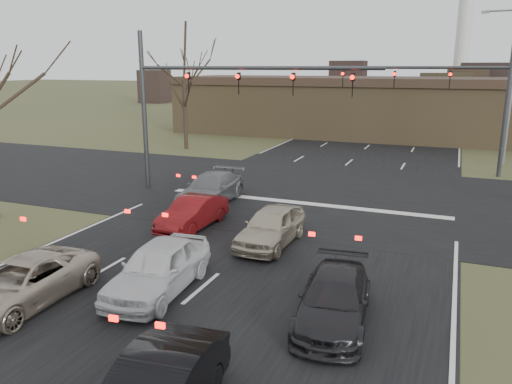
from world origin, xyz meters
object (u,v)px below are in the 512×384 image
building (405,108)px  car_charcoal_sedan (334,299)px  mast_arm_near (200,92)px  car_red_ahead (193,213)px  mast_arm_far (455,88)px  car_grey_ahead (211,189)px  streetlight_right_far (510,77)px  car_white_sedan (158,268)px  car_silver_ahead (271,226)px  car_silver_suv (22,282)px

building → car_charcoal_sedan: size_ratio=10.19×
mast_arm_near → car_red_ahead: 7.13m
mast_arm_far → car_charcoal_sedan: (-2.18, -20.45, -4.41)m
building → car_grey_ahead: size_ratio=8.91×
streetlight_right_far → car_white_sedan: 27.13m
car_grey_ahead → car_silver_ahead: car_grey_ahead is taller
mast_arm_far → car_red_ahead: mast_arm_far is taller
building → car_red_ahead: 30.57m
streetlight_right_far → car_grey_ahead: bearing=-130.7°
mast_arm_far → car_red_ahead: 18.19m
mast_arm_far → car_silver_suv: (-10.22, -22.62, -4.39)m
mast_arm_near → car_charcoal_sedan: 14.64m
mast_arm_far → car_silver_suv: mast_arm_far is taller
car_silver_suv → streetlight_right_far: bearing=62.5°
streetlight_right_far → building: bearing=123.6°
building → mast_arm_near: size_ratio=3.50×
car_white_sedan → car_charcoal_sedan: (5.04, 0.15, -0.13)m
building → car_silver_suv: (-6.04, -37.62, -2.04)m
mast_arm_far → building: bearing=105.6°
streetlight_right_far → car_silver_suv: (-13.36, -26.62, -4.96)m
car_white_sedan → car_silver_suv: bearing=-150.3°
streetlight_right_far → car_silver_suv: streetlight_right_far is taller
mast_arm_near → car_white_sedan: (4.19, -10.59, -4.34)m
mast_arm_far → car_charcoal_sedan: mast_arm_far is taller
streetlight_right_far → car_silver_ahead: (-8.74, -19.74, -4.90)m
car_white_sedan → car_charcoal_sedan: 5.04m
building → streetlight_right_far: 13.53m
mast_arm_near → streetlight_right_far: (14.55, 14.00, 0.51)m
building → mast_arm_near: bearing=-106.1°
streetlight_right_far → car_silver_ahead: 22.14m
car_grey_ahead → car_silver_ahead: 6.27m
mast_arm_far → car_silver_suv: size_ratio=2.47×
mast_arm_far → car_silver_ahead: (-5.60, -15.74, -4.33)m
mast_arm_near → car_grey_ahead: bearing=-49.9°
streetlight_right_far → car_white_sedan: streetlight_right_far is taller
mast_arm_far → car_white_sedan: size_ratio=2.59×
streetlight_right_far → car_white_sedan: bearing=-112.8°
car_charcoal_sedan → car_silver_suv: bearing=-171.2°
streetlight_right_far → car_red_ahead: size_ratio=2.65×
car_silver_ahead → car_silver_suv: bearing=-122.6°
car_red_ahead → building: bearing=82.9°
mast_arm_far → car_silver_suv: 25.21m
car_white_sedan → car_grey_ahead: (-2.96, 9.13, -0.04)m
building → mast_arm_far: mast_arm_far is taller
mast_arm_near → streetlight_right_far: bearing=43.9°
car_grey_ahead → car_silver_ahead: size_ratio=1.18×
car_white_sedan → car_red_ahead: size_ratio=1.14×
car_grey_ahead → car_red_ahead: car_grey_ahead is taller
building → car_charcoal_sedan: (2.00, -35.45, -2.06)m
mast_arm_far → car_grey_ahead: bearing=-131.6°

